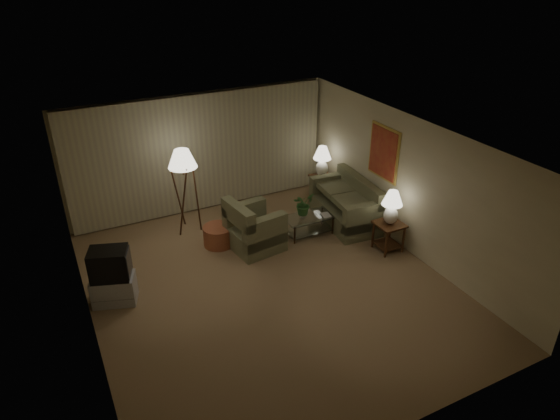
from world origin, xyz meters
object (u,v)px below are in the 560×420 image
(table_lamp_far, at_px, (322,159))
(sofa, at_px, (345,206))
(crt_tv, at_px, (109,264))
(table_lamp_near, at_px, (392,205))
(coffee_table, at_px, (309,222))
(tv_cabinet, at_px, (114,289))
(ottoman, at_px, (218,236))
(vase, at_px, (303,215))
(side_table_far, at_px, (321,183))
(side_table_near, at_px, (389,232))
(floor_lamp, at_px, (185,189))
(armchair, at_px, (255,229))

(table_lamp_far, bearing_deg, sofa, -96.84)
(crt_tv, bearing_deg, table_lamp_near, 10.84)
(coffee_table, xyz_separation_m, tv_cabinet, (-4.10, -0.50, -0.03))
(ottoman, relative_size, vase, 4.42)
(sofa, xyz_separation_m, coffee_table, (-0.95, -0.10, -0.12))
(side_table_far, relative_size, ottoman, 0.98)
(table_lamp_near, height_order, crt_tv, table_lamp_near)
(sofa, height_order, crt_tv, crt_tv)
(table_lamp_near, bearing_deg, side_table_near, 0.00)
(side_table_near, distance_m, vase, 1.77)
(side_table_near, relative_size, vase, 4.32)
(side_table_far, height_order, crt_tv, crt_tv)
(floor_lamp, height_order, vase, floor_lamp)
(table_lamp_near, relative_size, crt_tv, 0.96)
(side_table_near, bearing_deg, ottoman, 150.00)
(table_lamp_near, distance_m, ottoman, 3.51)
(armchair, distance_m, side_table_far, 2.68)
(table_lamp_near, bearing_deg, ottoman, 150.00)
(tv_cabinet, distance_m, floor_lamp, 2.71)
(crt_tv, bearing_deg, vase, 26.26)
(armchair, xyz_separation_m, floor_lamp, (-0.99, 1.29, 0.54))
(sofa, xyz_separation_m, vase, (-1.10, -0.10, 0.09))
(crt_tv, bearing_deg, floor_lamp, 63.25)
(coffee_table, xyz_separation_m, crt_tv, (-4.10, -0.50, 0.49))
(side_table_far, xyz_separation_m, table_lamp_far, (-0.00, -0.00, 0.63))
(tv_cabinet, bearing_deg, sofa, 25.82)
(crt_tv, height_order, floor_lamp, floor_lamp)
(sofa, relative_size, coffee_table, 1.85)
(side_table_far, bearing_deg, table_lamp_near, -90.00)
(side_table_far, height_order, vase, side_table_far)
(armchair, height_order, table_lamp_far, table_lamp_far)
(sofa, bearing_deg, table_lamp_far, 178.21)
(crt_tv, relative_size, vase, 5.27)
(table_lamp_near, bearing_deg, tv_cabinet, 171.76)
(table_lamp_far, relative_size, ottoman, 1.19)
(floor_lamp, bearing_deg, tv_cabinet, -135.83)
(sofa, xyz_separation_m, tv_cabinet, (-5.05, -0.60, -0.15))
(coffee_table, relative_size, ottoman, 1.72)
(tv_cabinet, xyz_separation_m, floor_lamp, (1.87, 1.82, 0.71))
(side_table_far, xyz_separation_m, tv_cabinet, (-5.20, -1.85, -0.15))
(armchair, height_order, table_lamp_near, table_lamp_near)
(table_lamp_near, height_order, table_lamp_far, table_lamp_far)
(coffee_table, bearing_deg, side_table_far, 50.73)
(vase, bearing_deg, ottoman, 164.93)
(sofa, relative_size, side_table_near, 3.26)
(coffee_table, height_order, ottoman, coffee_table)
(floor_lamp, bearing_deg, table_lamp_far, 0.45)
(side_table_near, relative_size, ottoman, 0.98)
(armchair, distance_m, table_lamp_near, 2.73)
(sofa, relative_size, table_lamp_near, 2.78)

